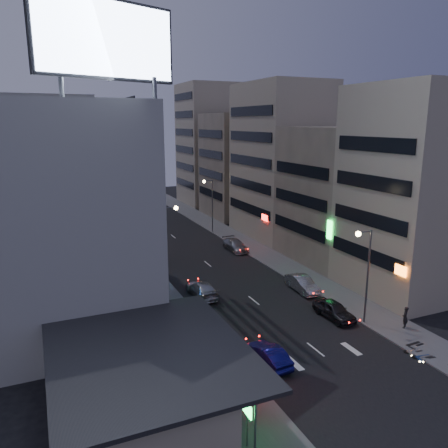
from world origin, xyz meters
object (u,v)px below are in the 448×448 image
road_car_blue (268,355)px  scooter_silver_a (432,348)px  parked_car_right_far (235,245)px  parked_car_right_near (334,310)px  parked_car_left (154,256)px  road_car_silver (202,289)px  person (405,317)px  scooter_black_b (419,334)px  scooter_silver_b (419,342)px  parked_car_right_mid (302,284)px  scooter_blue (430,348)px

road_car_blue → scooter_silver_a: 11.99m
parked_car_right_far → scooter_silver_a: (1.77, -29.85, -0.09)m
parked_car_right_near → parked_car_right_far: (0.82, 21.87, -0.02)m
parked_car_left → parked_car_right_far: bearing=-171.6°
road_car_silver → scooter_silver_a: 20.49m
road_car_silver → person: (12.75, -13.07, 0.28)m
scooter_silver_a → scooter_black_b: bearing=-10.9°
road_car_silver → scooter_silver_b: road_car_silver is taller
parked_car_right_mid → road_car_silver: 10.06m
scooter_silver_b → scooter_black_b: bearing=-43.5°
parked_car_right_far → person: bearing=-82.8°
scooter_blue → scooter_silver_a: bearing=-118.4°
parked_car_right_far → road_car_blue: parked_car_right_far is taller
parked_car_left → person: person is taller
parked_car_right_far → scooter_silver_b: parked_car_right_far is taller
scooter_black_b → parked_car_right_far: bearing=2.2°
parked_car_right_far → scooter_blue: size_ratio=2.97×
road_car_silver → person: 18.26m
parked_car_right_mid → scooter_silver_b: 13.34m
scooter_silver_a → scooter_silver_b: scooter_silver_a is taller
parked_car_right_near → scooter_blue: size_ratio=2.61×
parked_car_right_mid → person: 10.74m
person → scooter_blue: bearing=31.0°
parked_car_right_far → scooter_blue: (1.62, -29.74, -0.09)m
parked_car_right_near → scooter_silver_a: parked_car_right_near is taller
parked_car_right_far → person: 26.03m
scooter_silver_b → parked_car_right_mid: bearing=8.8°
parked_car_left → parked_car_right_far: 11.00m
scooter_silver_a → parked_car_right_mid: bearing=15.3°
scooter_silver_a → scooter_blue: scooter_silver_a is taller
parked_car_right_mid → scooter_silver_a: size_ratio=2.72×
road_car_blue → scooter_blue: 11.81m
parked_car_left → road_car_blue: bearing=100.5°
road_car_silver → scooter_silver_a: road_car_silver is taller
person → scooter_black_b: bearing=33.2°
parked_car_right_far → scooter_silver_a: bearing=-86.5°
parked_car_right_far → road_car_blue: 27.75m
person → parked_car_left: bearing=-97.7°
scooter_black_b → scooter_silver_b: (-0.84, -0.81, -0.11)m
parked_car_right_mid → road_car_blue: size_ratio=1.10×
road_car_silver → parked_car_right_far: bearing=-125.8°
parked_car_right_mid → scooter_blue: parked_car_right_mid is taller
person → scooter_silver_a: bearing=33.4°
parked_car_right_mid → road_car_blue: parked_car_right_mid is taller
road_car_silver → scooter_silver_b: size_ratio=3.16×
parked_car_right_near → parked_car_left: (-10.18, 21.67, -0.08)m
parked_car_right_near → scooter_silver_a: bearing=-74.0°
parked_car_right_near → scooter_silver_a: size_ratio=2.60×
parked_car_right_mid → scooter_silver_a: (1.63, -14.30, -0.12)m
parked_car_right_mid → scooter_black_b: 12.67m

